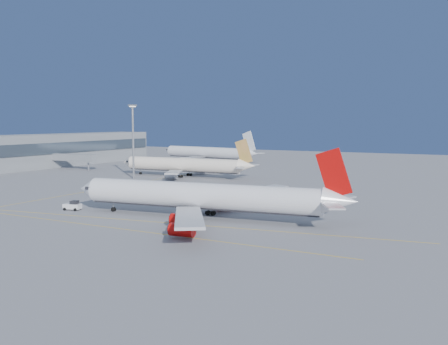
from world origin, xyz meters
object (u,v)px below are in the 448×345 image
at_px(airliner_virgin, 205,197).
at_px(airliner_third, 208,153).
at_px(airliner_etihad, 186,165).
at_px(light_mast, 133,135).
at_px(pushback_tug, 73,206).

bearing_deg(airliner_virgin, airliner_third, 112.86).
bearing_deg(airliner_third, airliner_etihad, -57.74).
bearing_deg(light_mast, airliner_virgin, -40.92).
relative_size(airliner_etihad, pushback_tug, 13.03).
distance_m(airliner_etihad, light_mast, 22.75).
bearing_deg(light_mast, pushback_tug, -64.40).
xyz_separation_m(airliner_etihad, pushback_tug, (14.75, -73.22, -3.48)).
distance_m(airliner_etihad, pushback_tug, 74.77).
height_order(pushback_tug, light_mast, light_mast).
height_order(airliner_virgin, airliner_etihad, airliner_virgin).
bearing_deg(pushback_tug, airliner_virgin, -2.65).
xyz_separation_m(airliner_third, pushback_tug, (40.58, -135.53, -3.93)).
relative_size(airliner_third, light_mast, 2.26).
relative_size(airliner_virgin, light_mast, 2.39).
height_order(airliner_virgin, pushback_tug, airliner_virgin).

